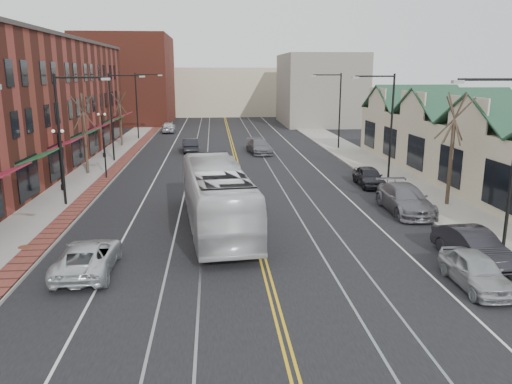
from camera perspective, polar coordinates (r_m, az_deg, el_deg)
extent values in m
plane|color=black|center=(17.54, 2.70, -14.60)|extent=(160.00, 160.00, 0.00)
cube|color=gray|center=(37.58, -20.00, 0.14)|extent=(4.00, 120.00, 0.15)
cube|color=gray|center=(38.90, 16.52, 0.84)|extent=(4.00, 120.00, 0.15)
cube|color=maroon|center=(45.65, -26.91, 8.65)|extent=(10.00, 50.00, 11.00)
cube|color=#C1B094|center=(41.08, 24.57, 3.99)|extent=(8.00, 36.00, 4.60)
cube|color=maroon|center=(86.45, -14.45, 12.32)|extent=(14.00, 18.00, 14.00)
cube|color=#C1B094|center=(100.41, -3.73, 11.40)|extent=(22.00, 14.00, 9.00)
cube|color=slate|center=(82.16, 7.30, 11.54)|extent=(12.00, 16.00, 11.00)
cylinder|color=black|center=(32.95, -21.49, 5.45)|extent=(0.16, 0.16, 8.00)
cylinder|color=black|center=(32.30, -19.47, 12.25)|extent=(3.00, 0.12, 0.12)
cube|color=#999999|center=(31.96, -16.80, 12.26)|extent=(0.50, 0.25, 0.15)
cylinder|color=black|center=(48.41, -16.20, 8.16)|extent=(0.16, 0.16, 8.00)
cylinder|color=black|center=(47.97, -14.71, 12.76)|extent=(3.00, 0.12, 0.12)
cube|color=#999999|center=(47.75, -12.88, 12.74)|extent=(0.50, 0.25, 0.15)
cylinder|color=black|center=(64.14, -13.47, 9.53)|extent=(0.16, 0.16, 8.00)
cylinder|color=black|center=(63.81, -12.29, 12.99)|extent=(3.00, 0.12, 0.12)
cube|color=#999999|center=(63.64, -10.91, 12.96)|extent=(0.50, 0.25, 0.15)
cylinder|color=black|center=(24.52, 25.28, 11.55)|extent=(3.00, 0.12, 0.12)
cube|color=#999999|center=(23.81, 22.06, 11.59)|extent=(0.50, 0.25, 0.15)
cylinder|color=black|center=(39.93, 15.21, 7.18)|extent=(0.16, 0.16, 8.00)
cylinder|color=black|center=(39.23, 13.45, 12.75)|extent=(3.00, 0.12, 0.12)
cube|color=#999999|center=(38.79, 11.28, 12.70)|extent=(0.50, 0.25, 0.15)
cylinder|color=black|center=(55.18, 9.55, 9.11)|extent=(0.16, 0.16, 8.00)
cylinder|color=black|center=(54.67, 8.14, 13.11)|extent=(3.00, 0.12, 0.12)
cube|color=#999999|center=(54.36, 6.56, 13.05)|extent=(0.50, 0.25, 0.15)
cylinder|color=black|center=(37.74, -21.20, 0.53)|extent=(0.28, 0.28, 0.40)
cylinder|color=black|center=(37.40, -21.44, 3.21)|extent=(0.14, 0.14, 4.00)
cube|color=black|center=(37.13, -21.71, 6.25)|extent=(0.60, 0.06, 0.06)
sphere|color=white|center=(37.20, -22.17, 6.45)|extent=(0.24, 0.24, 0.24)
sphere|color=white|center=(37.03, -21.28, 6.50)|extent=(0.24, 0.24, 0.24)
cylinder|color=black|center=(51.08, -16.93, 4.07)|extent=(0.28, 0.28, 0.40)
cylinder|color=black|center=(50.83, -17.07, 6.07)|extent=(0.14, 0.14, 4.00)
cube|color=black|center=(50.63, -17.23, 8.31)|extent=(0.60, 0.06, 0.06)
sphere|color=white|center=(50.68, -17.57, 8.46)|extent=(0.24, 0.24, 0.24)
sphere|color=white|center=(50.55, -16.90, 8.50)|extent=(0.24, 0.24, 0.24)
cylinder|color=#382B21|center=(42.98, -18.90, 5.27)|extent=(0.24, 0.24, 4.90)
cylinder|color=#382B21|center=(42.72, -19.16, 8.65)|extent=(0.58, 1.37, 2.90)
cylinder|color=#382B21|center=(42.72, -19.16, 8.65)|extent=(1.60, 0.66, 2.78)
cylinder|color=#382B21|center=(42.72, -19.16, 8.65)|extent=(0.53, 1.23, 2.96)
cylinder|color=#382B21|center=(42.72, -19.16, 8.65)|extent=(1.69, 1.03, 2.64)
cylinder|color=#382B21|center=(42.72, -19.16, 8.65)|extent=(1.78, 1.29, 2.48)
cylinder|color=#382B21|center=(58.54, -15.19, 7.38)|extent=(0.24, 0.24, 4.55)
cylinder|color=#382B21|center=(58.35, -15.34, 9.70)|extent=(0.55, 1.28, 2.69)
cylinder|color=#382B21|center=(58.35, -15.34, 9.70)|extent=(1.49, 0.62, 2.58)
cylinder|color=#382B21|center=(58.35, -15.34, 9.70)|extent=(0.50, 1.15, 2.75)
cylinder|color=#382B21|center=(58.35, -15.34, 9.70)|extent=(1.57, 0.97, 2.45)
cylinder|color=#382B21|center=(58.35, -15.34, 9.70)|extent=(1.66, 1.20, 2.30)
cylinder|color=#382B21|center=(33.21, 21.34, 3.11)|extent=(0.24, 0.24, 5.25)
cylinder|color=#382B21|center=(32.87, 21.75, 7.78)|extent=(0.61, 1.46, 3.10)
cylinder|color=#382B21|center=(32.87, 21.75, 7.78)|extent=(1.70, 0.70, 2.97)
cylinder|color=#382B21|center=(32.87, 21.75, 7.78)|extent=(0.56, 1.31, 3.17)
cylinder|color=#382B21|center=(32.87, 21.75, 7.78)|extent=(1.80, 1.10, 2.82)
cylinder|color=#382B21|center=(32.87, 21.75, 7.78)|extent=(1.90, 1.37, 2.65)
cylinder|color=#592D19|center=(26.31, -24.94, -5.71)|extent=(0.60, 0.60, 0.02)
cylinder|color=black|center=(40.75, -16.87, 3.78)|extent=(0.12, 0.12, 3.20)
imported|color=black|center=(40.50, -17.04, 6.22)|extent=(0.18, 0.15, 0.90)
imported|color=silver|center=(26.89, -4.49, -0.52)|extent=(4.19, 12.76, 3.49)
imported|color=silver|center=(22.33, -18.67, -7.06)|extent=(2.36, 4.93, 1.36)
imported|color=#A0A4A7|center=(21.60, 23.83, -8.19)|extent=(1.71, 4.10, 1.39)
imported|color=black|center=(24.31, 23.54, -5.66)|extent=(2.06, 4.64, 1.48)
imported|color=slate|center=(31.29, 16.67, -0.78)|extent=(2.35, 5.68, 1.64)
imported|color=black|center=(37.84, 12.79, 1.73)|extent=(1.80, 4.27, 1.44)
imported|color=black|center=(53.30, -7.54, 5.32)|extent=(1.95, 4.53, 1.45)
imported|color=slate|center=(51.81, 0.38, 5.21)|extent=(2.70, 5.25, 1.46)
imported|color=#BABBC2|center=(71.11, -9.94, 7.32)|extent=(1.92, 4.51, 1.52)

